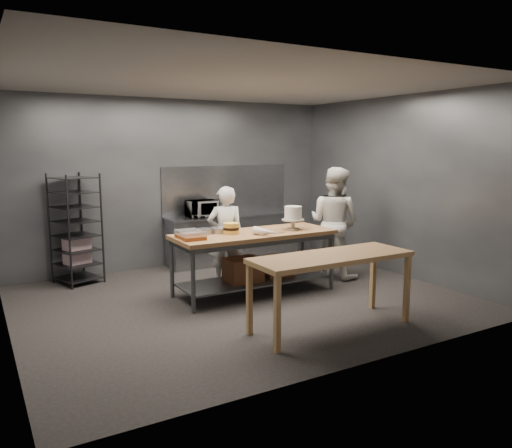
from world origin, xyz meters
The scene contains 16 objects.
ground centered at (0.00, 0.00, 0.00)m, with size 6.00×6.00×0.00m, color black.
back_wall centered at (0.00, 2.50, 1.50)m, with size 6.00×0.04×3.00m, color #4C4F54.
work_table centered at (0.32, 0.17, 0.57)m, with size 2.40×0.90×0.92m.
near_counter centered at (0.38, -1.52, 0.81)m, with size 2.00×0.70×0.90m.
back_counter centered at (1.00, 2.18, 0.45)m, with size 2.60×0.60×0.90m.
splashback_panel centered at (1.00, 2.48, 1.35)m, with size 2.60×0.02×0.90m, color slate.
speed_rack centered at (-1.86, 2.10, 0.86)m, with size 0.78×0.81×1.75m.
chef_behind centered at (0.16, 0.85, 0.78)m, with size 0.57×0.37×1.56m, color silver.
chef_right centered at (1.93, 0.37, 0.92)m, with size 0.89×0.69×1.83m, color silver.
microwave centered at (0.35, 2.18, 1.05)m, with size 0.54×0.37×0.30m, color black.
frosted_cake_stand centered at (0.92, 0.10, 1.15)m, with size 0.34×0.34×0.36m.
layer_cake centered at (-0.06, 0.22, 1.00)m, with size 0.23×0.23×0.16m.
cake_pans centered at (-0.28, 0.41, 0.96)m, with size 0.45×0.26×0.07m.
piping_bag centered at (0.29, -0.15, 0.98)m, with size 0.12×0.12×0.38m, color silver.
offset_spatula centered at (0.44, -0.07, 0.93)m, with size 0.36×0.02×0.02m.
pastry_clamshells centered at (-0.71, 0.17, 0.98)m, with size 0.31×0.44×0.11m.
Camera 1 is at (-3.27, -6.06, 2.17)m, focal length 35.00 mm.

